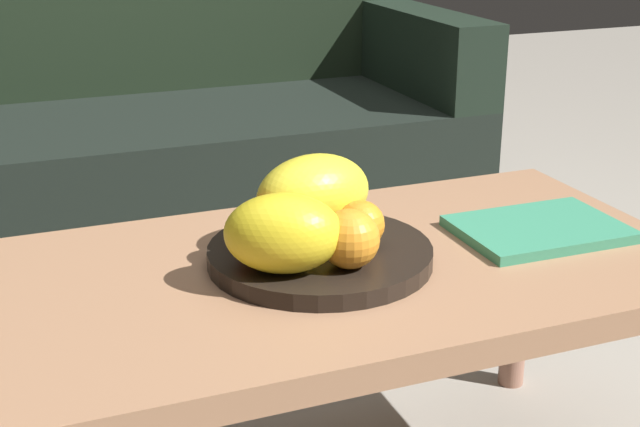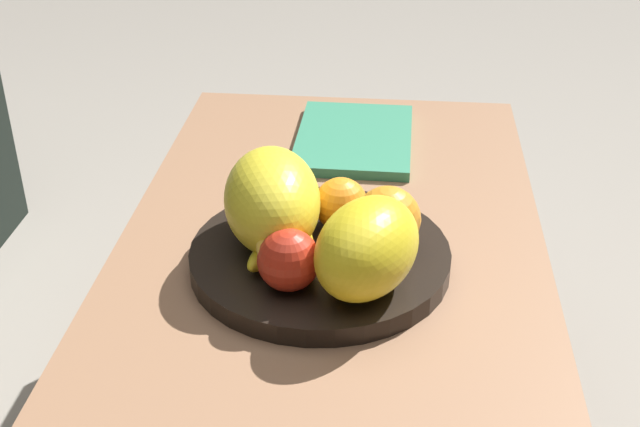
# 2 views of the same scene
# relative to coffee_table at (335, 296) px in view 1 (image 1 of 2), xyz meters

# --- Properties ---
(coffee_table) EXTENTS (1.04, 0.55, 0.43)m
(coffee_table) POSITION_rel_coffee_table_xyz_m (0.00, 0.00, 0.00)
(coffee_table) COLOR #9C6F4F
(coffee_table) RESTS_ON ground_plane
(couch) EXTENTS (1.70, 0.70, 0.90)m
(couch) POSITION_rel_coffee_table_xyz_m (-0.07, 1.19, -0.08)
(couch) COLOR black
(couch) RESTS_ON ground_plane
(fruit_bowl) EXTENTS (0.32, 0.32, 0.03)m
(fruit_bowl) POSITION_rel_coffee_table_xyz_m (-0.02, 0.01, 0.06)
(fruit_bowl) COLOR black
(fruit_bowl) RESTS_ON coffee_table
(melon_large_front) EXTENTS (0.20, 0.15, 0.12)m
(melon_large_front) POSITION_rel_coffee_table_xyz_m (-0.01, 0.07, 0.13)
(melon_large_front) COLOR yellow
(melon_large_front) RESTS_ON fruit_bowl
(melon_smaller_beside) EXTENTS (0.19, 0.16, 0.11)m
(melon_smaller_beside) POSITION_rel_coffee_table_xyz_m (-0.10, -0.05, 0.13)
(melon_smaller_beside) COLOR yellow
(melon_smaller_beside) RESTS_ON fruit_bowl
(orange_front) EXTENTS (0.08, 0.08, 0.08)m
(orange_front) POSITION_rel_coffee_table_xyz_m (-0.01, -0.07, 0.12)
(orange_front) COLOR orange
(orange_front) RESTS_ON fruit_bowl
(orange_left) EXTENTS (0.07, 0.07, 0.07)m
(orange_left) POSITION_rel_coffee_table_xyz_m (0.03, -0.01, 0.11)
(orange_left) COLOR orange
(orange_left) RESTS_ON fruit_bowl
(apple_front) EXTENTS (0.07, 0.07, 0.07)m
(apple_front) POSITION_rel_coffee_table_xyz_m (-0.10, 0.04, 0.11)
(apple_front) COLOR red
(apple_front) RESTS_ON fruit_bowl
(banana_bunch) EXTENTS (0.17, 0.10, 0.06)m
(banana_bunch) POSITION_rel_coffee_table_xyz_m (-0.04, 0.05, 0.10)
(banana_bunch) COLOR gold
(banana_bunch) RESTS_ON fruit_bowl
(magazine) EXTENTS (0.25, 0.18, 0.02)m
(magazine) POSITION_rel_coffee_table_xyz_m (0.33, -0.01, 0.06)
(magazine) COLOR #3A8E6A
(magazine) RESTS_ON coffee_table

